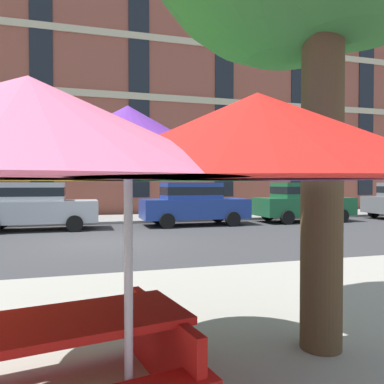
% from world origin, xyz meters
% --- Properties ---
extents(ground_plane, '(120.00, 120.00, 0.00)m').
position_xyz_m(ground_plane, '(0.00, 0.00, 0.00)').
color(ground_plane, '#38383A').
extents(sidewalk_far, '(56.00, 3.60, 0.12)m').
position_xyz_m(sidewalk_far, '(0.00, 6.80, 0.06)').
color(sidewalk_far, gray).
rests_on(sidewalk_far, ground).
extents(apartment_building, '(39.01, 12.08, 19.20)m').
position_xyz_m(apartment_building, '(0.00, 14.99, 9.60)').
color(apartment_building, '#934C3D').
rests_on(apartment_building, ground).
extents(sedan_silver, '(4.40, 1.98, 1.78)m').
position_xyz_m(sedan_silver, '(-2.26, 3.70, 0.95)').
color(sedan_silver, '#A8AAB2').
rests_on(sedan_silver, ground).
extents(sedan_blue, '(4.40, 1.98, 1.78)m').
position_xyz_m(sedan_blue, '(3.88, 3.70, 0.95)').
color(sedan_blue, navy).
rests_on(sedan_blue, ground).
extents(sedan_green, '(4.40, 1.98, 1.78)m').
position_xyz_m(sedan_green, '(9.10, 3.70, 0.95)').
color(sedan_green, '#195933').
rests_on(sedan_green, ground).
extents(patio_umbrella, '(3.84, 3.57, 2.27)m').
position_xyz_m(patio_umbrella, '(-0.38, -9.00, 1.99)').
color(patio_umbrella, silver).
rests_on(patio_umbrella, ground).
extents(picnic_table, '(2.04, 1.82, 0.77)m').
position_xyz_m(picnic_table, '(-0.82, -8.67, 0.49)').
color(picnic_table, red).
rests_on(picnic_table, ground).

